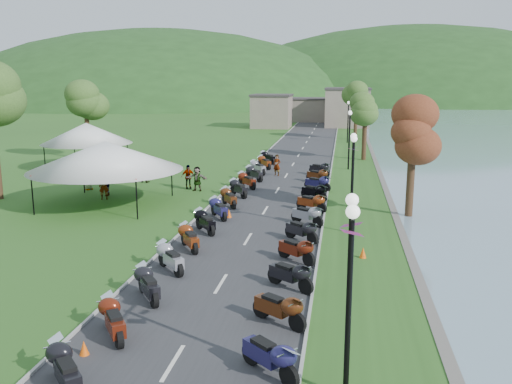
{
  "coord_description": "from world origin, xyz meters",
  "views": [
    {
      "loc": [
        4.47,
        -9.2,
        7.76
      ],
      "look_at": [
        -0.43,
        21.17,
        1.3
      ],
      "focal_mm": 38.0,
      "sensor_mm": 36.0,
      "label": 1
    }
  ],
  "objects_px": {
    "pedestrian_a": "(105,199)",
    "pedestrian_c": "(107,196)",
    "pedestrian_b": "(144,182)",
    "vendor_tent_main": "(107,173)",
    "streetlamp_near": "(349,303)"
  },
  "relations": [
    {
      "from": "pedestrian_b",
      "to": "pedestrian_c",
      "type": "relative_size",
      "value": 1.01
    },
    {
      "from": "streetlamp_near",
      "to": "pedestrian_b",
      "type": "bearing_deg",
      "value": 119.82
    },
    {
      "from": "vendor_tent_main",
      "to": "pedestrian_b",
      "type": "bearing_deg",
      "value": 93.55
    },
    {
      "from": "pedestrian_b",
      "to": "pedestrian_a",
      "type": "bearing_deg",
      "value": 100.37
    },
    {
      "from": "pedestrian_c",
      "to": "pedestrian_a",
      "type": "bearing_deg",
      "value": 9.12
    },
    {
      "from": "pedestrian_b",
      "to": "pedestrian_c",
      "type": "distance_m",
      "value": 5.16
    },
    {
      "from": "pedestrian_c",
      "to": "pedestrian_b",
      "type": "bearing_deg",
      "value": 163.58
    },
    {
      "from": "pedestrian_c",
      "to": "streetlamp_near",
      "type": "bearing_deg",
      "value": 28.5
    },
    {
      "from": "pedestrian_c",
      "to": "vendor_tent_main",
      "type": "bearing_deg",
      "value": 18.06
    },
    {
      "from": "pedestrian_a",
      "to": "vendor_tent_main",
      "type": "bearing_deg",
      "value": -79.57
    },
    {
      "from": "pedestrian_a",
      "to": "pedestrian_b",
      "type": "bearing_deg",
      "value": 64.43
    },
    {
      "from": "pedestrian_a",
      "to": "pedestrian_c",
      "type": "xyz_separation_m",
      "value": [
        -0.33,
        1.05,
        0.0
      ]
    },
    {
      "from": "streetlamp_near",
      "to": "pedestrian_b",
      "type": "distance_m",
      "value": 30.6
    },
    {
      "from": "vendor_tent_main",
      "to": "pedestrian_a",
      "type": "relative_size",
      "value": 3.6
    },
    {
      "from": "streetlamp_near",
      "to": "pedestrian_a",
      "type": "bearing_deg",
      "value": 127.5
    }
  ]
}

